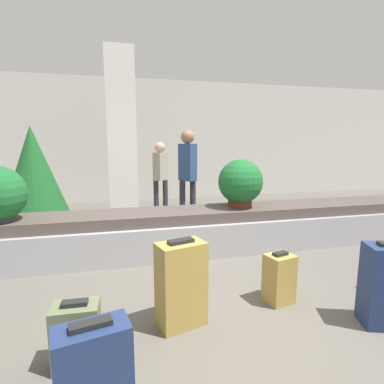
{
  "coord_description": "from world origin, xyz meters",
  "views": [
    {
      "loc": [
        -0.98,
        -2.5,
        1.54
      ],
      "look_at": [
        0.0,
        1.53,
        0.85
      ],
      "focal_mm": 28.0,
      "sensor_mm": 36.0,
      "label": 1
    }
  ],
  "objects_px": {
    "suitcase_3": "(279,278)",
    "suitcase_5": "(77,335)",
    "traveler_0": "(160,172)",
    "decorated_tree": "(34,174)",
    "traveler_1": "(188,169)",
    "suitcase_1": "(94,380)",
    "potted_plant_0": "(240,183)",
    "pillar": "(122,139)",
    "suitcase_0": "(181,284)"
  },
  "relations": [
    {
      "from": "suitcase_3",
      "to": "suitcase_5",
      "type": "bearing_deg",
      "value": 179.73
    },
    {
      "from": "traveler_0",
      "to": "decorated_tree",
      "type": "distance_m",
      "value": 2.41
    },
    {
      "from": "suitcase_5",
      "to": "traveler_1",
      "type": "relative_size",
      "value": 0.27
    },
    {
      "from": "suitcase_1",
      "to": "potted_plant_0",
      "type": "height_order",
      "value": "potted_plant_0"
    },
    {
      "from": "suitcase_1",
      "to": "decorated_tree",
      "type": "distance_m",
      "value": 4.44
    },
    {
      "from": "suitcase_3",
      "to": "pillar",
      "type": "bearing_deg",
      "value": 98.91
    },
    {
      "from": "suitcase_0",
      "to": "suitcase_5",
      "type": "relative_size",
      "value": 1.57
    },
    {
      "from": "traveler_0",
      "to": "decorated_tree",
      "type": "bearing_deg",
      "value": 146.17
    },
    {
      "from": "pillar",
      "to": "decorated_tree",
      "type": "distance_m",
      "value": 1.63
    },
    {
      "from": "suitcase_5",
      "to": "decorated_tree",
      "type": "bearing_deg",
      "value": 109.35
    },
    {
      "from": "suitcase_0",
      "to": "suitcase_1",
      "type": "xyz_separation_m",
      "value": [
        -0.64,
        -0.83,
        -0.06
      ]
    },
    {
      "from": "decorated_tree",
      "to": "traveler_1",
      "type": "bearing_deg",
      "value": -6.72
    },
    {
      "from": "traveler_1",
      "to": "decorated_tree",
      "type": "bearing_deg",
      "value": -127.7
    },
    {
      "from": "suitcase_1",
      "to": "traveler_0",
      "type": "distance_m",
      "value": 5.04
    },
    {
      "from": "potted_plant_0",
      "to": "traveler_1",
      "type": "bearing_deg",
      "value": 109.74
    },
    {
      "from": "suitcase_0",
      "to": "traveler_1",
      "type": "distance_m",
      "value": 3.22
    },
    {
      "from": "pillar",
      "to": "suitcase_5",
      "type": "xyz_separation_m",
      "value": [
        -0.4,
        -3.74,
        -1.37
      ]
    },
    {
      "from": "traveler_1",
      "to": "pillar",
      "type": "bearing_deg",
      "value": -140.08
    },
    {
      "from": "traveler_0",
      "to": "traveler_1",
      "type": "height_order",
      "value": "traveler_1"
    },
    {
      "from": "potted_plant_0",
      "to": "decorated_tree",
      "type": "bearing_deg",
      "value": 152.29
    },
    {
      "from": "suitcase_3",
      "to": "decorated_tree",
      "type": "xyz_separation_m",
      "value": [
        -2.91,
        3.22,
        0.76
      ]
    },
    {
      "from": "traveler_0",
      "to": "suitcase_3",
      "type": "bearing_deg",
      "value": -132.11
    },
    {
      "from": "suitcase_1",
      "to": "suitcase_3",
      "type": "relative_size",
      "value": 1.26
    },
    {
      "from": "suitcase_0",
      "to": "suitcase_3",
      "type": "xyz_separation_m",
      "value": [
        1.0,
        0.14,
        -0.12
      ]
    },
    {
      "from": "suitcase_0",
      "to": "pillar",
      "type": "bearing_deg",
      "value": 80.99
    },
    {
      "from": "suitcase_3",
      "to": "suitcase_1",
      "type": "bearing_deg",
      "value": -163.25
    },
    {
      "from": "suitcase_5",
      "to": "traveler_1",
      "type": "distance_m",
      "value": 3.78
    },
    {
      "from": "suitcase_5",
      "to": "suitcase_0",
      "type": "bearing_deg",
      "value": 22.86
    },
    {
      "from": "traveler_1",
      "to": "decorated_tree",
      "type": "xyz_separation_m",
      "value": [
        -2.67,
        0.31,
        -0.07
      ]
    },
    {
      "from": "suitcase_0",
      "to": "traveler_0",
      "type": "relative_size",
      "value": 0.49
    },
    {
      "from": "suitcase_5",
      "to": "traveler_0",
      "type": "bearing_deg",
      "value": 77.21
    },
    {
      "from": "potted_plant_0",
      "to": "suitcase_5",
      "type": "bearing_deg",
      "value": -135.35
    },
    {
      "from": "traveler_1",
      "to": "potted_plant_0",
      "type": "bearing_deg",
      "value": -11.23
    },
    {
      "from": "pillar",
      "to": "traveler_1",
      "type": "bearing_deg",
      "value": -19.11
    },
    {
      "from": "traveler_0",
      "to": "traveler_1",
      "type": "xyz_separation_m",
      "value": [
        0.37,
        -1.02,
        0.16
      ]
    },
    {
      "from": "pillar",
      "to": "traveler_0",
      "type": "relative_size",
      "value": 2.06
    },
    {
      "from": "suitcase_5",
      "to": "suitcase_3",
      "type": "bearing_deg",
      "value": 16.08
    },
    {
      "from": "decorated_tree",
      "to": "suitcase_3",
      "type": "bearing_deg",
      "value": -47.92
    },
    {
      "from": "suitcase_0",
      "to": "traveler_1",
      "type": "relative_size",
      "value": 0.43
    },
    {
      "from": "suitcase_1",
      "to": "traveler_0",
      "type": "relative_size",
      "value": 0.41
    },
    {
      "from": "suitcase_0",
      "to": "decorated_tree",
      "type": "height_order",
      "value": "decorated_tree"
    },
    {
      "from": "potted_plant_0",
      "to": "decorated_tree",
      "type": "xyz_separation_m",
      "value": [
        -3.15,
        1.65,
        0.04
      ]
    },
    {
      "from": "suitcase_0",
      "to": "traveler_0",
      "type": "distance_m",
      "value": 4.12
    },
    {
      "from": "traveler_0",
      "to": "suitcase_0",
      "type": "bearing_deg",
      "value": -146.37
    },
    {
      "from": "pillar",
      "to": "decorated_tree",
      "type": "xyz_separation_m",
      "value": [
        -1.52,
        -0.08,
        -0.6
      ]
    },
    {
      "from": "suitcase_5",
      "to": "decorated_tree",
      "type": "height_order",
      "value": "decorated_tree"
    },
    {
      "from": "suitcase_3",
      "to": "potted_plant_0",
      "type": "height_order",
      "value": "potted_plant_0"
    },
    {
      "from": "pillar",
      "to": "suitcase_5",
      "type": "relative_size",
      "value": 6.64
    },
    {
      "from": "potted_plant_0",
      "to": "suitcase_1",
      "type": "bearing_deg",
      "value": -126.4
    },
    {
      "from": "suitcase_1",
      "to": "suitcase_5",
      "type": "height_order",
      "value": "suitcase_1"
    }
  ]
}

